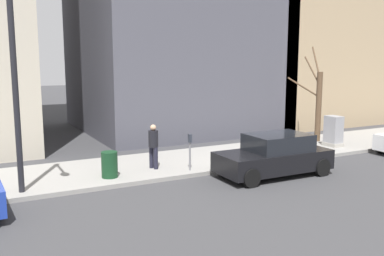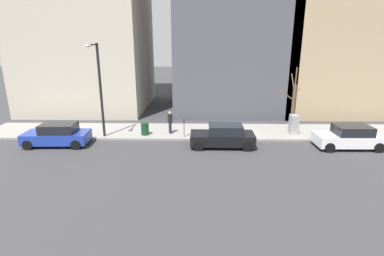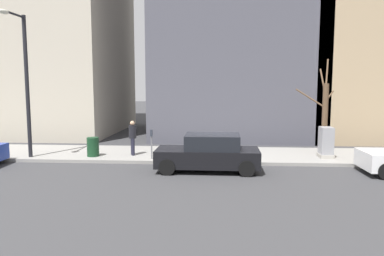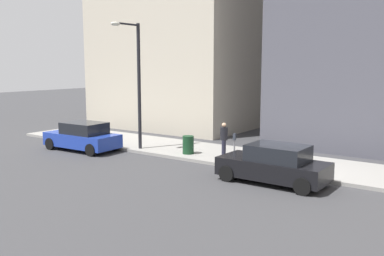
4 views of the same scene
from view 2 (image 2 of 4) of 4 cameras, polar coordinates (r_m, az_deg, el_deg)
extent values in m
plane|color=#38383A|center=(21.20, 6.24, -2.49)|extent=(120.00, 120.00, 0.00)
cube|color=gray|center=(23.07, 5.82, -0.69)|extent=(4.00, 36.00, 0.15)
cube|color=white|center=(22.13, 27.59, -1.96)|extent=(1.86, 4.23, 0.70)
cube|color=black|center=(22.05, 28.27, -0.35)|extent=(1.63, 2.22, 0.60)
cylinder|color=black|center=(20.80, 24.73, -3.41)|extent=(0.23, 0.64, 0.64)
cylinder|color=black|center=(22.27, 22.99, -1.94)|extent=(0.23, 0.64, 0.64)
cylinder|color=black|center=(22.27, 32.02, -3.19)|extent=(0.23, 0.64, 0.64)
cylinder|color=black|center=(23.65, 29.93, -1.83)|extent=(0.23, 0.64, 0.64)
cube|color=black|center=(19.95, 5.75, -1.97)|extent=(1.84, 4.22, 0.70)
cube|color=black|center=(19.77, 6.39, -0.19)|extent=(1.62, 2.22, 0.60)
cylinder|color=black|center=(19.17, 1.27, -3.46)|extent=(0.23, 0.64, 0.64)
cylinder|color=black|center=(20.78, 1.30, -1.86)|extent=(0.23, 0.64, 0.64)
cylinder|color=black|center=(19.41, 10.48, -3.49)|extent=(0.23, 0.64, 0.64)
cylinder|color=black|center=(21.00, 9.80, -1.90)|extent=(0.23, 0.64, 0.64)
cube|color=#1E389E|center=(22.05, -24.37, -1.60)|extent=(1.94, 4.26, 0.70)
cube|color=black|center=(21.80, -24.08, 0.03)|extent=(1.67, 2.25, 0.60)
cylinder|color=black|center=(22.07, -28.83, -2.86)|extent=(0.24, 0.65, 0.64)
cylinder|color=black|center=(23.51, -26.97, -1.51)|extent=(0.24, 0.65, 0.64)
cylinder|color=black|center=(20.80, -21.26, -3.00)|extent=(0.24, 0.65, 0.64)
cylinder|color=black|center=(22.32, -19.80, -1.55)|extent=(0.24, 0.65, 0.64)
cylinder|color=slate|center=(21.35, -1.52, -0.35)|extent=(0.07, 0.07, 1.05)
cube|color=#2D333D|center=(21.17, -1.53, 1.40)|extent=(0.14, 0.10, 0.30)
cube|color=#A8A399|center=(23.38, 18.66, -0.85)|extent=(0.83, 0.61, 0.18)
cube|color=#939399|center=(23.19, 18.82, 0.84)|extent=(0.75, 0.55, 1.25)
cylinder|color=black|center=(21.86, -16.99, 6.67)|extent=(0.18, 0.18, 6.50)
cylinder|color=black|center=(20.82, -18.41, 14.84)|extent=(1.60, 0.10, 0.10)
ellipsoid|color=beige|center=(20.07, -19.15, 14.59)|extent=(0.56, 0.32, 0.20)
cylinder|color=brown|center=(24.26, 18.71, 3.75)|extent=(0.28, 0.28, 3.44)
cylinder|color=brown|center=(24.38, 19.20, 9.00)|extent=(0.98, 0.38, 1.55)
cylinder|color=brown|center=(24.37, 17.22, 6.26)|extent=(0.85, 1.37, 1.00)
cylinder|color=brown|center=(24.53, 19.26, 6.29)|extent=(0.81, 0.68, 0.69)
cylinder|color=brown|center=(24.46, 18.70, 8.05)|extent=(1.14, 0.10, 1.43)
cylinder|color=#14381E|center=(22.11, -8.96, -0.16)|extent=(0.56, 0.56, 0.90)
cylinder|color=#1E1E2D|center=(22.18, -4.10, -0.05)|extent=(0.16, 0.16, 0.82)
cylinder|color=#1E1E2D|center=(22.40, -4.26, 0.11)|extent=(0.16, 0.16, 0.82)
cylinder|color=black|center=(22.10, -4.21, 1.82)|extent=(0.36, 0.36, 0.62)
sphere|color=tan|center=(21.99, -4.24, 2.88)|extent=(0.22, 0.22, 0.22)
cube|color=#4C4C56|center=(31.01, 7.35, 19.91)|extent=(10.65, 10.65, 17.55)
camera|label=1|loc=(10.84, -46.36, -3.20)|focal=40.00mm
camera|label=3|loc=(5.39, 25.31, -23.03)|focal=35.00mm
camera|label=4|loc=(9.53, 63.63, -7.00)|focal=40.00mm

